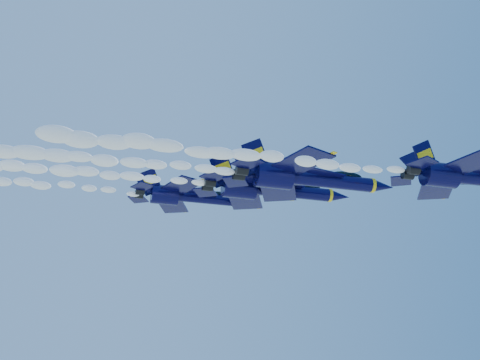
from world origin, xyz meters
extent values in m
ellipsoid|color=#070532|center=(14.84, -11.61, 149.12)|extent=(1.57, 2.72, 6.44)
cube|color=#070532|center=(16.65, -15.63, 149.17)|extent=(5.39, 6.39, 0.18)
cube|color=#070532|center=(16.65, -7.58, 149.17)|extent=(5.39, 6.39, 0.18)
cube|color=yellow|center=(18.06, -7.58, 149.27)|extent=(2.43, 5.04, 0.10)
cube|color=#070532|center=(12.62, -12.66, 150.68)|extent=(3.28, 1.04, 3.53)
cube|color=#070532|center=(12.62, -10.55, 150.68)|extent=(3.28, 1.04, 3.53)
cylinder|color=black|center=(11.31, -12.26, 149.07)|extent=(1.21, 1.11, 1.11)
cylinder|color=black|center=(11.31, -10.95, 149.07)|extent=(1.21, 1.11, 1.11)
cube|color=yellow|center=(18.16, -11.61, 149.96)|extent=(11.07, 0.35, 0.08)
ellipsoid|color=white|center=(-8.52, -11.61, 148.86)|extent=(38.67, 1.82, 1.64)
cylinder|color=#070532|center=(6.08, -2.21, 151.37)|extent=(10.33, 1.72, 1.72)
ellipsoid|color=#070532|center=(-1.16, -2.21, 151.31)|extent=(1.79, 3.10, 7.35)
cone|color=#070532|center=(12.74, -2.21, 151.37)|extent=(2.99, 1.72, 1.72)
cylinder|color=yellow|center=(11.36, -2.21, 151.37)|extent=(0.40, 1.79, 1.79)
ellipsoid|color=black|center=(8.03, -2.21, 152.23)|extent=(4.13, 1.34, 1.14)
cube|color=yellow|center=(8.03, -2.21, 151.88)|extent=(4.82, 1.15, 0.21)
cube|color=#070532|center=(0.91, -6.80, 151.37)|extent=(6.15, 7.30, 0.21)
cube|color=#070532|center=(0.91, 2.39, 151.37)|extent=(6.15, 7.30, 0.21)
cube|color=yellow|center=(2.52, -6.80, 151.48)|extent=(2.77, 5.75, 0.11)
cube|color=yellow|center=(2.52, 2.39, 151.48)|extent=(2.77, 5.75, 0.11)
cube|color=#070532|center=(-3.68, -3.41, 153.09)|extent=(3.74, 1.18, 4.03)
cube|color=#070532|center=(-3.68, -1.00, 153.09)|extent=(3.74, 1.18, 4.03)
cylinder|color=black|center=(-5.17, -2.95, 151.25)|extent=(1.38, 1.26, 1.26)
cylinder|color=black|center=(-5.17, -1.46, 151.25)|extent=(1.38, 1.26, 1.26)
cube|color=yellow|center=(2.63, -2.21, 152.26)|extent=(12.63, 0.40, 0.09)
ellipsoid|color=white|center=(-25.08, -2.21, 151.04)|extent=(38.67, 2.08, 1.87)
cylinder|color=#070532|center=(3.70, 5.27, 152.75)|extent=(10.13, 1.69, 1.69)
ellipsoid|color=#070532|center=(-3.39, 5.27, 152.69)|extent=(1.76, 3.04, 7.20)
cone|color=#070532|center=(10.23, 5.27, 152.75)|extent=(2.93, 1.69, 1.69)
cylinder|color=yellow|center=(8.88, 5.27, 152.75)|extent=(0.39, 1.76, 1.76)
ellipsoid|color=black|center=(5.62, 5.27, 153.59)|extent=(4.05, 1.32, 1.11)
cube|color=yellow|center=(5.62, 5.27, 153.26)|extent=(4.73, 1.13, 0.20)
cube|color=#070532|center=(-1.36, 0.77, 152.75)|extent=(6.03, 7.15, 0.20)
cube|color=#070532|center=(-1.36, 9.77, 152.75)|extent=(6.03, 7.15, 0.20)
cube|color=yellow|center=(0.21, 0.77, 152.86)|extent=(2.71, 5.64, 0.11)
cube|color=yellow|center=(0.21, 9.77, 152.86)|extent=(2.71, 5.64, 0.11)
cube|color=#070532|center=(-5.86, 4.09, 154.44)|extent=(3.67, 1.16, 3.95)
cube|color=#070532|center=(-5.86, 6.45, 154.44)|extent=(3.67, 1.16, 3.95)
cylinder|color=black|center=(-7.33, 4.54, 152.64)|extent=(1.35, 1.24, 1.24)
cylinder|color=black|center=(-7.33, 6.00, 152.64)|extent=(1.35, 1.24, 1.24)
cube|color=yellow|center=(0.33, 5.27, 153.63)|extent=(12.38, 0.39, 0.09)
ellipsoid|color=white|center=(-27.23, 5.27, 152.43)|extent=(38.67, 2.04, 1.83)
cylinder|color=#070532|center=(-5.62, 13.55, 154.02)|extent=(8.73, 1.46, 1.46)
ellipsoid|color=#070532|center=(-11.73, 13.55, 153.97)|extent=(1.51, 2.62, 6.21)
cone|color=#070532|center=(0.01, 13.55, 154.02)|extent=(2.52, 1.46, 1.46)
cylinder|color=yellow|center=(-1.15, 13.55, 154.02)|extent=(0.34, 1.51, 1.51)
ellipsoid|color=black|center=(-3.97, 13.55, 154.75)|extent=(3.49, 1.14, 0.96)
cube|color=yellow|center=(-3.97, 13.55, 154.46)|extent=(4.08, 0.97, 0.17)
cube|color=#070532|center=(-9.99, 9.67, 154.02)|extent=(5.20, 6.17, 0.17)
cube|color=#070532|center=(-9.99, 17.43, 154.02)|extent=(5.20, 6.17, 0.17)
cube|color=yellow|center=(-8.63, 9.67, 154.12)|extent=(2.34, 4.86, 0.10)
cube|color=yellow|center=(-8.63, 17.43, 154.12)|extent=(2.34, 4.86, 0.10)
cube|color=#070532|center=(-13.87, 12.53, 155.48)|extent=(3.16, 1.00, 3.40)
cube|color=#070532|center=(-13.87, 14.57, 155.48)|extent=(3.16, 1.00, 3.40)
cylinder|color=black|center=(-15.13, 12.92, 153.93)|extent=(1.16, 1.07, 1.07)
cylinder|color=black|center=(-15.13, 14.18, 153.93)|extent=(1.16, 1.07, 1.07)
cube|color=yellow|center=(-8.53, 13.55, 154.78)|extent=(10.68, 0.34, 0.08)
camera|label=1|loc=(-22.98, -70.40, 119.70)|focal=50.00mm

